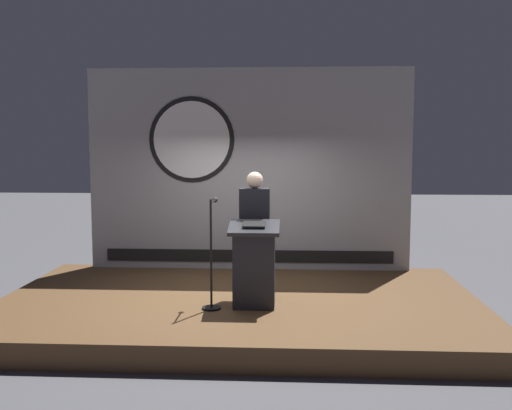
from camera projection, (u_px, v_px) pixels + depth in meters
name	position (u px, v px, depth m)	size (l,w,h in m)	color
ground_plane	(240.00, 318.00, 8.07)	(40.00, 40.00, 0.00)	#4C4C51
stage_platform	(240.00, 308.00, 8.06)	(6.40, 4.00, 0.30)	brown
banner_display	(247.00, 170.00, 9.71)	(5.26, 0.12, 3.28)	#9E9EA3
podium	(254.00, 265.00, 7.52)	(0.64, 0.50, 1.09)	#26262B
speaker_person	(255.00, 234.00, 7.96)	(0.40, 0.26, 1.69)	black
microphone_stand	(212.00, 270.00, 7.47)	(0.24, 0.59, 1.39)	black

